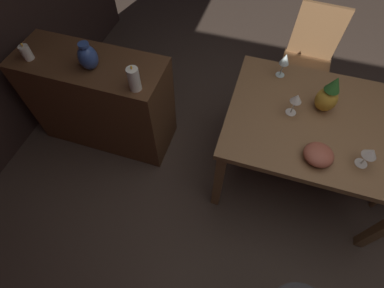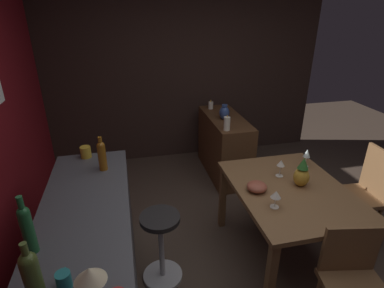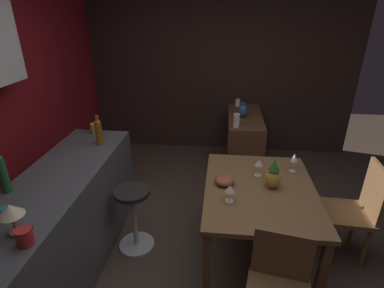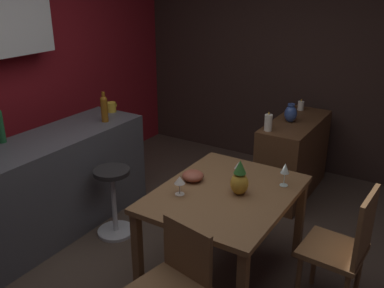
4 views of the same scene
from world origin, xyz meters
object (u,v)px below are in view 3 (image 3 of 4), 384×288
object	(u,v)px
bar_stool	(134,218)
wine_glass_left	(230,189)
cup_teal	(6,213)
cup_red	(25,237)
sideboard_cabinet	(243,143)
pineapple_centerpiece	(273,176)
fruit_bowl	(225,180)
wine_bottle_amber	(99,131)
vase_ceramic_blue	(243,110)
wine_glass_center	(294,158)
counter_lamp	(11,212)
dining_table	(259,197)
wine_glass_right	(259,163)
pillar_candle_tall	(236,120)
chair_by_doorway	(355,209)
wine_bottle_green	(2,172)
pillar_candle_short	(238,103)
cup_mustard	(95,128)

from	to	relation	value
bar_stool	wine_glass_left	bearing A→B (deg)	-103.82
cup_teal	cup_red	world-z (taller)	cup_red
sideboard_cabinet	pineapple_centerpiece	distance (m)	1.67
sideboard_cabinet	fruit_bowl	size ratio (longest dim) A/B	6.57
sideboard_cabinet	wine_bottle_amber	size ratio (longest dim) A/B	3.77
vase_ceramic_blue	wine_glass_center	bearing A→B (deg)	-161.82
wine_bottle_amber	cup_teal	bearing A→B (deg)	172.93
pineapple_centerpiece	counter_lamp	bearing A→B (deg)	119.66
dining_table	wine_glass_right	xyz separation A→B (m)	(0.20, -0.00, 0.21)
wine_glass_left	pillar_candle_tall	distance (m)	1.40
chair_by_doorway	counter_lamp	distance (m)	2.63
wine_bottle_green	cup_teal	size ratio (longest dim) A/B	3.35
wine_bottle_amber	pillar_candle_short	distance (m)	2.15
sideboard_cabinet	wine_bottle_amber	distance (m)	2.03
dining_table	wine_glass_left	world-z (taller)	wine_glass_left
cup_mustard	counter_lamp	size ratio (longest dim) A/B	0.61
wine_glass_center	dining_table	bearing A→B (deg)	134.27
chair_by_doorway	bar_stool	xyz separation A→B (m)	(-0.10, 1.96, -0.18)
wine_bottle_green	chair_by_doorway	bearing A→B (deg)	-77.83
cup_red	pineapple_centerpiece	bearing A→B (deg)	-56.62
pineapple_centerpiece	wine_bottle_amber	bearing A→B (deg)	77.39
wine_glass_right	cup_teal	distance (m)	1.94
wine_glass_right	pillar_candle_short	bearing A→B (deg)	4.01
wine_bottle_green	pillar_candle_short	xyz separation A→B (m)	(2.50, -1.74, -0.19)
counter_lamp	cup_red	bearing A→B (deg)	-124.86
wine_glass_left	wine_glass_right	distance (m)	0.49
bar_stool	counter_lamp	bearing A→B (deg)	155.65
wine_glass_center	cup_mustard	world-z (taller)	cup_mustard
wine_glass_left	fruit_bowl	distance (m)	0.25
dining_table	fruit_bowl	distance (m)	0.33
wine_glass_right	fruit_bowl	xyz separation A→B (m)	(-0.18, 0.30, -0.08)
bar_stool	wine_glass_center	xyz separation A→B (m)	(0.32, -1.44, 0.53)
wine_glass_left	wine_bottle_green	xyz separation A→B (m)	(-0.27, 1.61, 0.22)
pineapple_centerpiece	vase_ceramic_blue	size ratio (longest dim) A/B	1.37
pillar_candle_short	wine_glass_left	bearing A→B (deg)	176.57
cup_red	wine_bottle_amber	bearing A→B (deg)	4.48
dining_table	wine_glass_center	xyz separation A→B (m)	(0.32, -0.32, 0.22)
vase_ceramic_blue	sideboard_cabinet	bearing A→B (deg)	-31.44
bar_stool	pineapple_centerpiece	distance (m)	1.32
fruit_bowl	pillar_candle_tall	world-z (taller)	pillar_candle_tall
chair_by_doorway	counter_lamp	bearing A→B (deg)	112.81
wine_bottle_amber	cup_red	world-z (taller)	wine_bottle_amber
sideboard_cabinet	counter_lamp	size ratio (longest dim) A/B	5.31
fruit_bowl	cup_red	world-z (taller)	cup_red
cup_teal	pillar_candle_tall	size ratio (longest dim) A/B	0.57
wine_glass_left	cup_teal	size ratio (longest dim) A/B	1.34
cup_mustard	pillar_candle_tall	xyz separation A→B (m)	(0.53, -1.51, -0.05)
counter_lamp	wine_glass_right	bearing A→B (deg)	-53.99
sideboard_cabinet	bar_stool	distance (m)	1.95
wine_glass_right	cup_teal	xyz separation A→B (m)	(-0.99, 1.66, 0.08)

